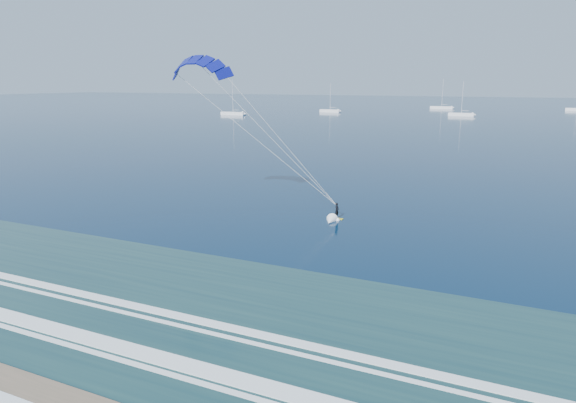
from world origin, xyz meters
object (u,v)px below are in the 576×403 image
at_px(sailboat_1, 330,111).
at_px(sailboat_3, 461,114).
at_px(kitesurfer_rig, 264,131).
at_px(sailboat_0, 233,113).
at_px(sailboat_2, 442,107).

bearing_deg(sailboat_1, sailboat_3, -1.88).
relative_size(kitesurfer_rig, sailboat_0, 1.34).
distance_m(sailboat_1, sailboat_2, 61.54).
height_order(kitesurfer_rig, sailboat_2, kitesurfer_rig).
relative_size(sailboat_0, sailboat_2, 0.96).
height_order(sailboat_2, sailboat_3, sailboat_2).
distance_m(kitesurfer_rig, sailboat_1, 171.09).
distance_m(sailboat_2, sailboat_3, 52.20).
bearing_deg(sailboat_3, sailboat_2, 106.37).
distance_m(sailboat_0, sailboat_2, 104.21).
relative_size(sailboat_0, sailboat_1, 1.13).
xyz_separation_m(kitesurfer_rig, sailboat_3, (-0.67, 160.62, -7.49)).
bearing_deg(sailboat_2, sailboat_0, -129.10).
height_order(sailboat_0, sailboat_2, sailboat_2).
distance_m(kitesurfer_rig, sailboat_0, 153.26).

